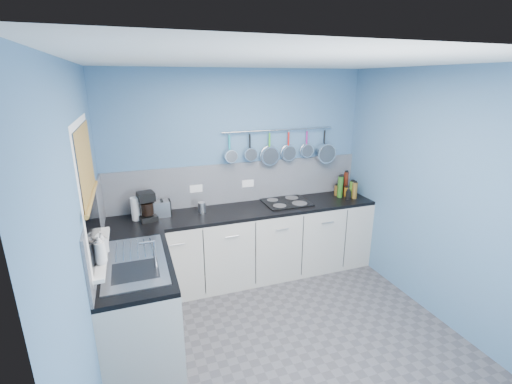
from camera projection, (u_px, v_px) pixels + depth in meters
floor at (287, 338)px, 3.43m from camera, size 3.20×3.00×0.02m
ceiling at (296, 60)px, 2.68m from camera, size 3.20×3.00×0.02m
wall_back at (239, 174)px, 4.41m from camera, size 3.20×0.02×2.50m
wall_front at (425, 325)px, 1.70m from camera, size 3.20×0.02×2.50m
wall_left at (85, 244)px, 2.54m from camera, size 0.02×3.00×2.50m
wall_right at (437, 196)px, 3.57m from camera, size 0.02×3.00×2.50m
backsplash_back at (240, 182)px, 4.42m from camera, size 3.20×0.02×0.50m
backsplash_left at (96, 225)px, 3.12m from camera, size 0.02×1.80×0.50m
cabinet_run_back at (248, 245)px, 4.38m from camera, size 3.20×0.60×0.86m
worktop_back at (247, 210)px, 4.24m from camera, size 3.20×0.60×0.04m
cabinet_run_left at (140, 309)px, 3.15m from camera, size 0.60×1.20×0.86m
worktop_left at (135, 263)px, 3.02m from camera, size 0.60×1.20×0.04m
window_frame at (89, 191)px, 2.73m from camera, size 0.01×1.00×1.10m
window_glass at (89, 191)px, 2.73m from camera, size 0.01×0.90×1.00m
bamboo_blind at (86, 163)px, 2.67m from camera, size 0.01×0.90×0.55m
window_sill at (101, 251)px, 2.89m from camera, size 0.10×0.98×0.03m
sink_unit at (135, 261)px, 3.01m from camera, size 0.50×0.95×0.01m
mixer_tap at (155, 254)px, 2.86m from camera, size 0.12×0.08×0.26m
socket_left at (196, 189)px, 4.24m from camera, size 0.15×0.01×0.09m
socket_right at (248, 184)px, 4.45m from camera, size 0.15×0.01×0.09m
pot_rail at (279, 130)px, 4.36m from camera, size 1.45×0.02×0.02m
soap_bottle_a at (100, 249)px, 2.64m from camera, size 0.11×0.11×0.24m
soap_bottle_b at (102, 242)px, 2.83m from camera, size 0.10×0.10×0.17m
paper_towel at (136, 209)px, 3.88m from camera, size 0.14×0.14×0.25m
coffee_maker at (147, 206)px, 3.85m from camera, size 0.22×0.23×0.32m
toaster at (158, 209)px, 4.00m from camera, size 0.27×0.16×0.17m
canister at (202, 208)px, 4.10m from camera, size 0.11×0.11×0.13m
hob at (286, 202)px, 4.46m from camera, size 0.55×0.49×0.01m
pan_0 at (230, 147)px, 4.20m from camera, size 0.16×0.11×0.35m
pan_1 at (250, 146)px, 4.28m from camera, size 0.16×0.07×0.35m
pan_2 at (270, 148)px, 4.37m from camera, size 0.24×0.07×0.43m
pan_3 at (289, 145)px, 4.45m from camera, size 0.20×0.06×0.39m
pan_4 at (307, 143)px, 4.52m from camera, size 0.17×0.06×0.36m
pan_5 at (324, 145)px, 4.62m from camera, size 0.26×0.12×0.45m
condiment_0 at (346, 183)px, 4.77m from camera, size 0.06×0.06×0.30m
condiment_1 at (341, 185)px, 4.75m from camera, size 0.06×0.06×0.25m
condiment_2 at (337, 190)px, 4.72m from camera, size 0.07×0.07×0.13m
condiment_3 at (352, 189)px, 4.67m from camera, size 0.07×0.07×0.20m
condiment_4 at (346, 192)px, 4.68m from camera, size 0.05×0.05×0.12m
condiment_5 at (340, 187)px, 4.62m from camera, size 0.07×0.07×0.28m
condiment_6 at (355, 190)px, 4.59m from camera, size 0.07×0.07×0.21m
condiment_7 at (348, 195)px, 4.58m from camera, size 0.07×0.07×0.10m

